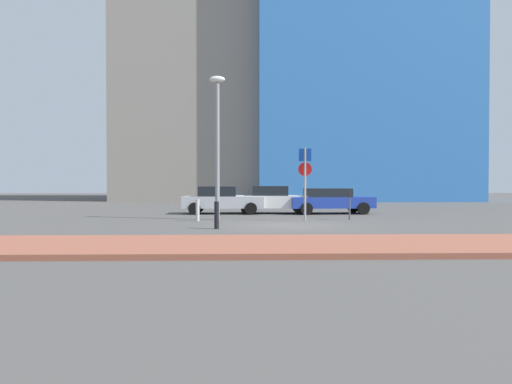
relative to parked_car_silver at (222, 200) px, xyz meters
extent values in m
plane|color=#4C4947|center=(2.83, -7.33, -0.76)|extent=(120.00, 120.00, 0.00)
cube|color=#93513D|center=(2.83, -14.19, -0.69)|extent=(40.00, 3.98, 0.14)
cube|color=#B7BABF|center=(0.08, 0.00, -0.13)|extent=(4.38, 1.84, 0.63)
cube|color=black|center=(-0.24, 0.01, 0.45)|extent=(2.03, 1.64, 0.53)
cylinder|color=black|center=(1.58, 0.83, -0.44)|extent=(0.65, 0.24, 0.64)
cylinder|color=black|center=(1.53, -0.90, -0.44)|extent=(0.65, 0.24, 0.64)
cylinder|color=black|center=(-1.38, 0.90, -0.44)|extent=(0.65, 0.24, 0.64)
cylinder|color=black|center=(-1.42, -0.83, -0.44)|extent=(0.65, 0.24, 0.64)
cube|color=white|center=(2.77, 0.16, -0.11)|extent=(4.19, 2.07, 0.66)
cube|color=black|center=(2.62, 0.17, 0.48)|extent=(1.98, 1.80, 0.52)
cylinder|color=black|center=(4.20, 1.01, -0.44)|extent=(0.65, 0.26, 0.64)
cylinder|color=black|center=(4.10, -0.83, -0.44)|extent=(0.65, 0.26, 0.64)
cylinder|color=black|center=(1.43, 1.16, -0.44)|extent=(0.65, 0.26, 0.64)
cylinder|color=black|center=(1.33, -0.68, -0.44)|extent=(0.65, 0.26, 0.64)
cube|color=#1E389E|center=(5.87, -0.12, -0.14)|extent=(4.61, 2.16, 0.60)
cube|color=black|center=(5.69, -0.14, 0.38)|extent=(2.47, 1.85, 0.46)
cylinder|color=black|center=(7.32, 0.90, -0.44)|extent=(0.66, 0.27, 0.64)
cylinder|color=black|center=(7.46, -0.91, -0.44)|extent=(0.66, 0.27, 0.64)
cylinder|color=black|center=(4.28, 0.66, -0.44)|extent=(0.66, 0.27, 0.64)
cylinder|color=black|center=(4.42, -1.15, -0.44)|extent=(0.66, 0.27, 0.64)
cylinder|color=gray|center=(3.83, -5.22, 0.84)|extent=(0.10, 0.10, 3.20)
cube|color=#1447B7|center=(3.83, -5.22, 2.13)|extent=(0.54, 0.17, 0.55)
cylinder|color=red|center=(3.83, -5.22, 1.51)|extent=(0.59, 0.18, 0.60)
cylinder|color=#4C4C51|center=(5.93, -4.58, -0.24)|extent=(0.08, 0.08, 1.05)
cube|color=black|center=(5.93, -4.58, 0.43)|extent=(0.18, 0.14, 0.28)
cylinder|color=gray|center=(-0.04, -4.36, 2.33)|extent=(0.20, 0.20, 6.18)
ellipsoid|color=silver|center=(-0.04, -4.36, 5.57)|extent=(0.70, 0.36, 0.30)
cylinder|color=#B7B7BC|center=(-0.87, -5.10, -0.28)|extent=(0.16, 0.16, 0.95)
cylinder|color=black|center=(0.15, -8.84, -0.26)|extent=(0.18, 0.18, 1.00)
cube|color=#3372BF|center=(12.40, 23.40, 11.31)|extent=(19.71, 16.18, 24.14)
cube|color=gray|center=(-4.10, 24.58, 11.11)|extent=(13.46, 14.69, 23.73)
camera|label=1|loc=(1.08, -26.93, 0.92)|focal=35.02mm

